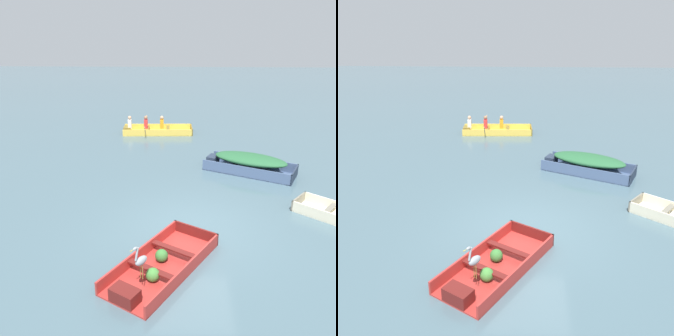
% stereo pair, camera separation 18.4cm
% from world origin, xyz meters
% --- Properties ---
extents(ground_plane, '(80.00, 80.00, 0.00)m').
position_xyz_m(ground_plane, '(0.00, 0.00, 0.00)').
color(ground_plane, '#47606B').
extents(dinghy_red_foreground, '(2.72, 3.33, 0.35)m').
position_xyz_m(dinghy_red_foreground, '(-0.77, -1.85, 0.12)').
color(dinghy_red_foreground, '#AD2D28').
rests_on(dinghy_red_foreground, ground).
extents(skiff_slate_blue_near_moored, '(3.53, 2.55, 0.71)m').
position_xyz_m(skiff_slate_blue_near_moored, '(2.28, 4.32, 0.42)').
color(skiff_slate_blue_near_moored, '#475B7F').
rests_on(skiff_slate_blue_near_moored, ground).
extents(rowboat_yellow_with_crew, '(3.54, 2.44, 0.90)m').
position_xyz_m(rowboat_yellow_with_crew, '(-1.70, 9.55, 0.19)').
color(rowboat_yellow_with_crew, '#E5BC47').
rests_on(rowboat_yellow_with_crew, ground).
extents(heron_on_dinghy, '(0.34, 0.41, 0.84)m').
position_xyz_m(heron_on_dinghy, '(-1.10, -2.58, 0.81)').
color(heron_on_dinghy, olive).
rests_on(heron_on_dinghy, dinghy_red_foreground).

